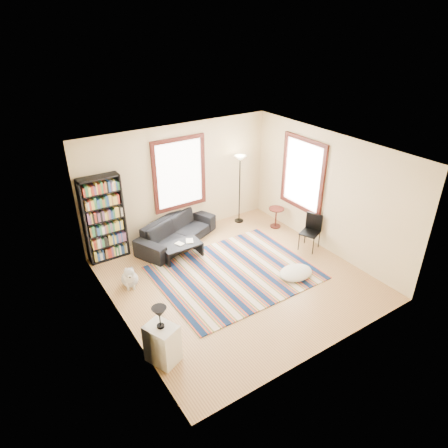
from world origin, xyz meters
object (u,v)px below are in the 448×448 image
side_table (276,218)px  white_cabinet (162,344)px  floor_lamp (240,190)px  dog (129,275)px  floor_cushion (296,273)px  folding_chair (310,233)px  coffee_table (182,251)px  sofa (177,231)px  bookshelf (104,219)px

side_table → white_cabinet: (-4.50, -2.56, 0.08)m
floor_lamp → dog: bearing=-162.4°
floor_cushion → white_cabinet: (-3.40, -0.57, 0.25)m
folding_chair → white_cabinet: 4.63m
coffee_table → folding_chair: 3.05m
sofa → floor_lamp: (1.94, 0.10, 0.61)m
coffee_table → folding_chair: (2.74, -1.32, 0.25)m
folding_chair → side_table: bearing=63.9°
white_cabinet → dog: (0.30, 2.22, -0.08)m
bookshelf → coffee_table: size_ratio=2.22×
bookshelf → floor_lamp: bookshelf is taller
bookshelf → floor_cushion: 4.38m
coffee_table → white_cabinet: white_cabinet is taller
white_cabinet → coffee_table: bearing=33.8°
sofa → floor_cushion: (1.48, -2.69, -0.22)m
side_table → folding_chair: bearing=-92.2°
folding_chair → coffee_table: bearing=130.5°
white_cabinet → sofa: bearing=36.6°
bookshelf → coffee_table: 1.88m
sofa → floor_cushion: sofa is taller
sofa → floor_lamp: bearing=-20.3°
floor_cushion → side_table: (1.10, 2.00, 0.17)m
sofa → bookshelf: bookshelf is taller
side_table → white_cabinet: 5.18m
floor_cushion → dog: dog is taller
floor_cushion → white_cabinet: 3.46m
sofa → folding_chair: folding_chair is taller
sofa → floor_lamp: floor_lamp is taller
bookshelf → side_table: bearing=-12.9°
folding_chair → white_cabinet: (-4.45, -1.26, -0.08)m
sofa → floor_cushion: size_ratio=2.80×
folding_chair → floor_cushion: bearing=-170.1°
floor_lamp → folding_chair: (0.58, -2.09, -0.50)m
white_cabinet → dog: size_ratio=1.32×
sofa → side_table: 2.66m
coffee_table → folding_chair: folding_chair is taller
folding_chair → bookshelf: bearing=127.6°
coffee_table → folding_chair: bearing=-25.7°
bookshelf → side_table: (4.20, -0.96, -0.73)m
bookshelf → side_table: 4.37m
bookshelf → floor_lamp: 3.57m
dog → floor_cushion: bearing=-12.1°
bookshelf → floor_lamp: (3.57, -0.17, -0.07)m
floor_lamp → side_table: 1.21m
folding_chair → white_cabinet: bearing=172.0°
side_table → bookshelf: bearing=167.1°
bookshelf → dog: bookshelf is taller
dog → folding_chair: bearing=3.0°
white_cabinet → dog: bearing=59.6°
coffee_table → side_table: bearing=-0.4°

